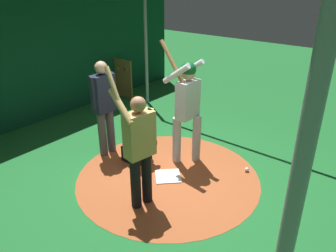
{
  "coord_description": "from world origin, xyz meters",
  "views": [
    {
      "loc": [
        2.95,
        -3.66,
        3.13
      ],
      "look_at": [
        0.0,
        0.0,
        0.95
      ],
      "focal_mm": 35.21,
      "sensor_mm": 36.0,
      "label": 1
    }
  ],
  "objects": [
    {
      "name": "batter",
      "position": [
        -0.09,
        0.62,
        1.13
      ],
      "size": [
        0.68,
        0.49,
        2.17
      ],
      "color": "#B3B3B7",
      "rests_on": "ground"
    },
    {
      "name": "dirt_circle",
      "position": [
        0.0,
        0.0,
        0.0
      ],
      "size": [
        3.07,
        3.07,
        0.01
      ],
      "primitive_type": "cylinder",
      "color": "#AD562D",
      "rests_on": "ground"
    },
    {
      "name": "umpire",
      "position": [
        -1.42,
        -0.07,
        1.0
      ],
      "size": [
        0.22,
        0.49,
        1.78
      ],
      "color": "#4C4C51",
      "rests_on": "ground"
    },
    {
      "name": "back_wall",
      "position": [
        -3.88,
        0.0,
        1.59
      ],
      "size": [
        0.23,
        9.01,
        3.16
      ],
      "color": "#0C3D26",
      "rests_on": "ground"
    },
    {
      "name": "cage_frame",
      "position": [
        0.0,
        0.0,
        2.17
      ],
      "size": [
        5.39,
        4.92,
        3.15
      ],
      "color": "gray",
      "rests_on": "ground"
    },
    {
      "name": "ground_plane",
      "position": [
        0.0,
        0.0,
        0.0
      ],
      "size": [
        25.01,
        25.01,
        0.0
      ],
      "primitive_type": "plane",
      "color": "#1E6B2D"
    },
    {
      "name": "visitor",
      "position": [
        0.13,
        -0.79,
        0.98
      ],
      "size": [
        0.59,
        0.51,
        2.06
      ],
      "rotation": [
        0.0,
        0.0,
        -0.18
      ],
      "color": "black",
      "rests_on": "ground"
    },
    {
      "name": "baseball_0",
      "position": [
        0.97,
        0.98,
        0.04
      ],
      "size": [
        0.07,
        0.07,
        0.07
      ],
      "primitive_type": "sphere",
      "color": "white",
      "rests_on": "dirt_circle"
    },
    {
      "name": "home_plate",
      "position": [
        0.0,
        0.0,
        0.01
      ],
      "size": [
        0.59,
        0.59,
        0.01
      ],
      "primitive_type": "cube",
      "rotation": [
        0.0,
        0.0,
        0.79
      ],
      "color": "white",
      "rests_on": "dirt_circle"
    },
    {
      "name": "bat_rack",
      "position": [
        -3.63,
        2.38,
        0.49
      ],
      "size": [
        0.94,
        0.19,
        1.05
      ],
      "color": "olive",
      "rests_on": "ground"
    },
    {
      "name": "catcher",
      "position": [
        -0.76,
        0.08,
        0.38
      ],
      "size": [
        0.58,
        0.4,
        0.97
      ],
      "color": "black",
      "rests_on": "ground"
    }
  ]
}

